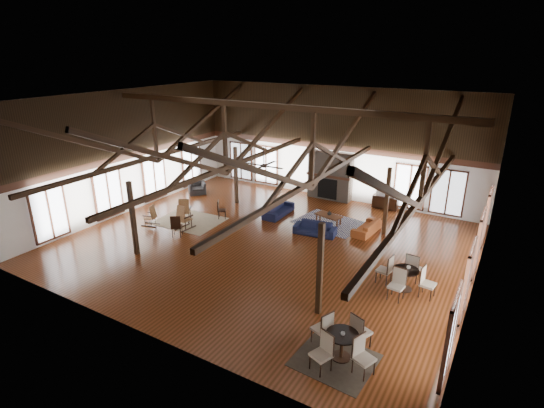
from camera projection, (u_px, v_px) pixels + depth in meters
The scene contains 31 objects.
floor at pixel (267, 243), 18.04m from camera, with size 16.00×16.00×0.00m, color maroon.
ceiling at pixel (266, 99), 15.97m from camera, with size 16.00×14.00×0.02m, color black.
wall_back at pixel (334, 144), 22.67m from camera, with size 16.00×0.02×6.00m, color white.
wall_front at pixel (131, 239), 11.34m from camera, with size 16.00×0.02×6.00m, color white.
wall_left at pixel (127, 152), 20.81m from camera, with size 0.02×14.00×6.00m, color white.
wall_right at pixel (486, 212), 13.20m from camera, with size 0.02×14.00×6.00m, color white.
roof_truss at pixel (266, 150), 16.65m from camera, with size 15.60×14.07×3.14m.
post_grid at pixel (267, 210), 17.51m from camera, with size 8.16×7.16×3.05m.
fireplace at pixel (330, 176), 22.99m from camera, with size 2.50×0.69×2.60m.
ceiling_fan at pixel (264, 165), 15.71m from camera, with size 1.60×1.60×0.75m.
sofa_navy_front at pixel (315, 229), 18.83m from camera, with size 1.86×0.73×0.54m, color #151A3A.
sofa_navy_left at pixel (278, 209), 21.02m from camera, with size 0.79×2.02×0.59m, color #141738.
sofa_orange at pixel (367, 227), 19.00m from camera, with size 0.71×1.82×0.53m, color #9E481E.
coffee_table at pixel (329, 216), 19.86m from camera, with size 1.35×0.91×0.47m.
vase at pixel (329, 213), 19.78m from camera, with size 0.20×0.20×0.21m, color #B2B2B2.
armchair at pixel (197, 188), 24.14m from camera, with size 0.96×0.84×0.63m, color #272729.
side_table_lamp at pixel (200, 183), 24.74m from camera, with size 0.41×0.41×1.04m.
rocking_chair_a at pixel (185, 210), 20.22m from camera, with size 0.85×0.99×1.13m.
rocking_chair_b at pixel (183, 218), 19.26m from camera, with size 0.56×0.94×1.16m.
rocking_chair_c at pixel (151, 216), 19.70m from camera, with size 0.85×0.60×0.99m.
side_chair_a at pixel (220, 208), 20.50m from camera, with size 0.54×0.54×0.92m.
side_chair_b at pixel (176, 225), 18.42m from camera, with size 0.59×0.59×1.02m.
cafe_table_near at pixel (342, 341), 11.18m from camera, with size 2.05×2.05×1.06m.
cafe_table_far at pixel (405, 276), 14.41m from camera, with size 2.07×2.07×1.06m.
cup_near at pixel (343, 334), 11.04m from camera, with size 0.11×0.11×0.09m, color #B2B2B2.
cup_far at pixel (409, 267), 14.36m from camera, with size 0.13×0.13×0.10m, color #B2B2B2.
tv_console at pixel (385, 202), 21.91m from camera, with size 1.29×0.48×0.65m, color black.
television at pixel (386, 191), 21.73m from camera, with size 0.91×0.12×0.53m, color #B2B2B2.
rug_tan at pixel (189, 221), 20.36m from camera, with size 3.02×2.37×0.01m, color tan.
rug_navy at pixel (330, 223), 20.15m from camera, with size 3.04×2.28×0.01m, color #1A1D49.
rug_dark at pixel (335, 360), 11.27m from camera, with size 2.01×1.83×0.01m, color black.
Camera 1 is at (8.49, -13.98, 7.79)m, focal length 28.00 mm.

